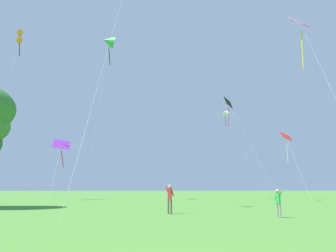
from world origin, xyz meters
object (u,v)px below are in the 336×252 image
Objects in this scene: kite_orange_box at (19,37)px; person_child_small at (278,200)px; person_far_back at (170,196)px; kite_red_high at (287,142)px; kite_green_small at (109,41)px; kite_black_large at (229,108)px; kite_white_distant at (225,113)px; kite_purple_streamer at (62,149)px; kite_pink_low at (302,34)px.

kite_orange_box is 41.70m from person_child_small.
kite_orange_box is 13.68× the size of person_far_back.
kite_red_high is 27.50m from kite_green_small.
person_child_small is (-9.42, -32.85, -13.40)m from kite_black_large.
kite_red_high is 0.78× the size of kite_white_distant.
kite_red_high is 38.60m from kite_orange_box.
kite_red_high is at bearing -10.38° from kite_orange_box.
kite_white_distant is at bearing -121.07° from kite_black_large.
person_child_small is (-12.96, -21.88, -6.43)m from kite_red_high.
kite_purple_streamer is 26.53m from kite_black_large.
person_child_small is (15.57, -28.21, -5.78)m from kite_purple_streamer.
kite_green_small is 31.77m from person_far_back.
kite_green_small is at bearing -170.37° from kite_white_distant.
person_child_small is (5.13, -3.29, -0.15)m from person_far_back.
kite_pink_low reaches higher than person_far_back.
kite_black_large is (-3.55, 10.97, 6.97)m from kite_red_high.
kite_black_large is at bearing 88.61° from kite_pink_low.
kite_green_small is at bearing 138.61° from kite_pink_low.
kite_green_small reaches higher than kite_red_high.
kite_green_small is 1.70× the size of kite_white_distant.
kite_green_small is 13.45× the size of person_far_back.
person_child_small is (-7.66, -29.94, -11.86)m from kite_white_distant.
kite_purple_streamer is at bearing 143.91° from kite_pink_low.
kite_pink_low is 12.50× the size of person_child_small.
person_far_back is at bearing -153.10° from kite_pink_low.
kite_red_high is 7.23× the size of person_child_small.
person_child_small is at bearing -32.65° from person_far_back.
person_child_small is at bearing -61.11° from kite_purple_streamer.
kite_pink_low is 0.78× the size of kite_orange_box.
kite_red_high reaches higher than person_child_small.
kite_orange_box is at bearing 169.62° from kite_red_high.
person_far_back is 1.17× the size of person_child_small.
kite_pink_low is 36.32m from kite_orange_box.
kite_purple_streamer is at bearing 167.49° from kite_red_high.
kite_orange_box reaches higher than kite_red_high.
kite_pink_low is 21.69m from person_far_back.
kite_green_small is at bearing 101.43° from person_far_back.
kite_black_large is 1.21× the size of kite_white_distant.
person_far_back is at bearing -115.64° from kite_white_distant.
kite_orange_box is at bearing 128.02° from person_child_small.
kite_white_distant is at bearing 75.65° from person_child_small.
kite_purple_streamer is 0.44× the size of kite_orange_box.
kite_green_small reaches higher than kite_black_large.
kite_orange_box is at bearing -171.80° from kite_black_large.
kite_green_small is (12.22, -1.36, -0.34)m from kite_orange_box.
kite_orange_box is at bearing 173.67° from kite_green_small.
kite_white_distant is (-1.21, 19.54, -3.25)m from kite_pink_low.
person_child_small is at bearing -130.49° from kite_pink_low.
kite_red_high is 11.07m from kite_white_distant.
kite_purple_streamer is 16.72m from kite_orange_box.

